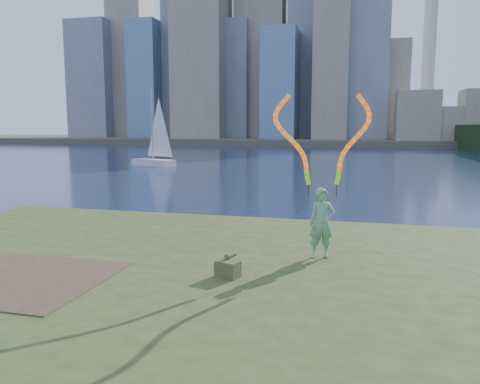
# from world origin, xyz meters

# --- Properties ---
(ground) EXTENTS (320.00, 320.00, 0.00)m
(ground) POSITION_xyz_m (0.00, 0.00, 0.00)
(ground) COLOR #17233A
(ground) RESTS_ON ground
(grassy_knoll) EXTENTS (20.00, 18.00, 0.80)m
(grassy_knoll) POSITION_xyz_m (0.00, -2.30, 0.34)
(grassy_knoll) COLOR #354318
(grassy_knoll) RESTS_ON ground
(dirt_patch) EXTENTS (3.20, 3.00, 0.02)m
(dirt_patch) POSITION_xyz_m (-2.20, -3.20, 0.81)
(dirt_patch) COLOR #47331E
(dirt_patch) RESTS_ON grassy_knoll
(far_shore) EXTENTS (320.00, 40.00, 1.20)m
(far_shore) POSITION_xyz_m (0.00, 95.00, 0.60)
(far_shore) COLOR #484335
(far_shore) RESTS_ON ground
(woman_with_ribbons) EXTENTS (1.95, 0.70, 3.98)m
(woman_with_ribbons) POSITION_xyz_m (3.30, -0.18, 2.22)
(woman_with_ribbons) COLOR #22772B
(woman_with_ribbons) RESTS_ON grassy_knoll
(canvas_bag) EXTENTS (0.53, 0.59, 0.44)m
(canvas_bag) POSITION_xyz_m (1.63, -2.06, 0.98)
(canvas_bag) COLOR #454323
(canvas_bag) RESTS_ON grassy_knoll
(sailboat) EXTENTS (4.85, 3.09, 7.46)m
(sailboat) POSITION_xyz_m (-14.95, 30.70, 1.28)
(sailboat) COLOR silver
(sailboat) RESTS_ON ground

